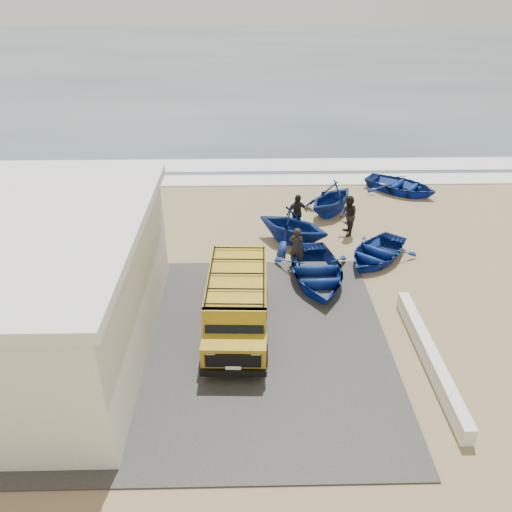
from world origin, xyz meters
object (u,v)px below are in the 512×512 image
object	(u,v)px
parapet	(430,357)
boat_near_right	(376,252)
fisherman_middle	(348,216)
fisherman_back	(297,213)
building	(5,290)
fisherman_front	(297,248)
van	(237,302)
boat_mid_left	(293,225)
boat_far_left	(332,198)
boat_far_right	(401,185)
boat_near_left	(316,271)

from	to	relation	value
parapet	boat_near_right	xyz separation A→B (m)	(-0.18, 6.18, 0.09)
fisherman_middle	fisherman_back	distance (m)	2.24
parapet	fisherman_middle	size ratio (longest dim) A/B	3.28
building	fisherman_front	bearing A→B (deg)	27.59
building	van	distance (m)	6.88
parapet	boat_mid_left	bearing A→B (deg)	114.20
parapet	fisherman_front	distance (m)	6.72
fisherman_middle	building	bearing A→B (deg)	-59.15
boat_far_left	fisherman_back	world-z (taller)	fisherman_back
boat_mid_left	fisherman_back	bearing A→B (deg)	19.01
boat_far_right	fisherman_middle	world-z (taller)	fisherman_middle
boat_near_right	fisherman_front	size ratio (longest dim) A/B	2.02
boat_near_right	boat_far_right	xyz separation A→B (m)	(2.92, 7.02, 0.03)
boat_far_left	boat_far_right	xyz separation A→B (m)	(4.09, 2.59, -0.44)
building	parapet	distance (m)	12.68
boat_mid_left	boat_far_right	distance (m)	8.29
boat_far_left	fisherman_middle	xyz separation A→B (m)	(0.37, -2.19, 0.09)
boat_near_left	boat_mid_left	size ratio (longest dim) A/B	1.27
building	fisherman_front	distance (m)	10.25
boat_near_right	boat_far_left	xyz separation A→B (m)	(-1.17, 4.43, 0.47)
parapet	fisherman_middle	bearing A→B (deg)	96.65
van	fisherman_back	world-z (taller)	van
boat_far_left	fisherman_front	distance (m)	5.34
boat_far_left	boat_far_right	distance (m)	4.86
boat_near_right	boat_far_right	world-z (taller)	boat_far_right
fisherman_front	boat_far_right	bearing A→B (deg)	-107.16
building	boat_mid_left	world-z (taller)	building
boat_mid_left	fisherman_front	xyz separation A→B (m)	(-0.02, -1.99, 0.01)
boat_far_left	fisherman_back	bearing A→B (deg)	-94.20
parapet	boat_mid_left	size ratio (longest dim) A/B	1.85
boat_far_left	fisherman_front	bearing A→B (deg)	-72.56
van	fisherman_middle	xyz separation A→B (m)	(4.77, 6.63, -0.19)
parapet	boat_far_right	xyz separation A→B (m)	(2.73, 13.19, 0.12)
boat_mid_left	boat_far_left	world-z (taller)	boat_mid_left
parapet	boat_far_left	world-z (taller)	boat_far_left
boat_mid_left	boat_far_left	size ratio (longest dim) A/B	1.03
building	van	world-z (taller)	building
fisherman_front	fisherman_back	distance (m)	3.08
van	boat_mid_left	size ratio (longest dim) A/B	1.49
boat_far_left	fisherman_front	size ratio (longest dim) A/B	1.82
boat_far_left	boat_far_right	world-z (taller)	boat_far_left
boat_near_right	fisherman_front	bearing A→B (deg)	-131.79
boat_near_right	boat_far_right	size ratio (longest dim) A/B	0.93
fisherman_middle	parapet	bearing A→B (deg)	4.72
boat_far_left	parapet	bearing A→B (deg)	-41.79
boat_mid_left	fisherman_middle	size ratio (longest dim) A/B	1.77
boat_far_right	fisherman_back	size ratio (longest dim) A/B	2.12
fisherman_front	van	bearing A→B (deg)	82.51
boat_near_left	boat_far_left	size ratio (longest dim) A/B	1.32
parapet	fisherman_front	xyz separation A→B (m)	(-3.48, 5.71, 0.59)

